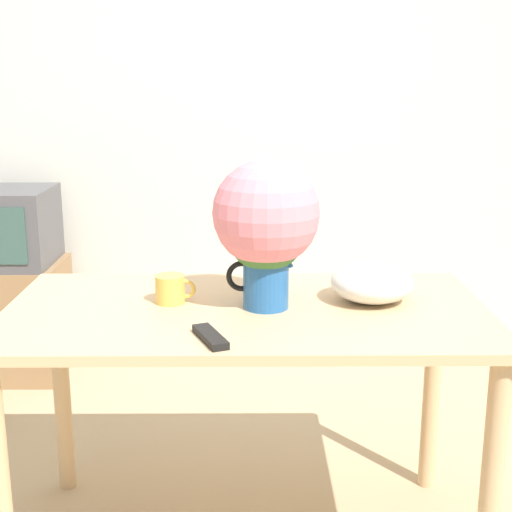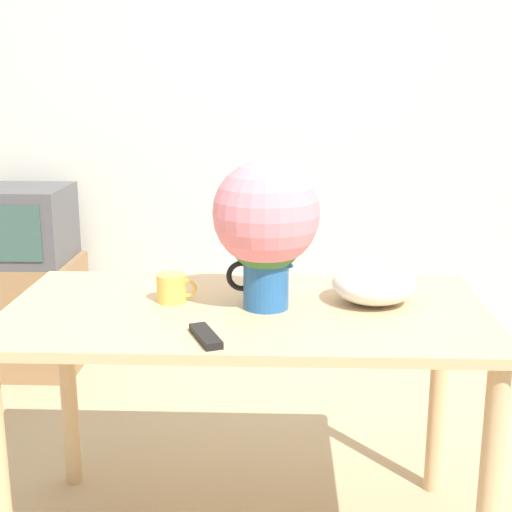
{
  "view_description": "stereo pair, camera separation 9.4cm",
  "coord_description": "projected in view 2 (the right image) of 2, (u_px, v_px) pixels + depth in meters",
  "views": [
    {
      "loc": [
        0.07,
        -1.79,
        1.47
      ],
      "look_at": [
        0.08,
        0.25,
        0.96
      ],
      "focal_mm": 50.0,
      "sensor_mm": 36.0,
      "label": 1
    },
    {
      "loc": [
        0.16,
        -1.79,
        1.47
      ],
      "look_at": [
        0.08,
        0.25,
        0.96
      ],
      "focal_mm": 50.0,
      "sensor_mm": 36.0,
      "label": 2
    }
  ],
  "objects": [
    {
      "name": "tv_stand",
      "position": [
        23.0,
        315.0,
        3.66
      ],
      "size": [
        0.58,
        0.45,
        0.58
      ],
      "color": "#8E6B47",
      "rests_on": "ground_plane"
    },
    {
      "name": "tv_set",
      "position": [
        15.0,
        224.0,
        3.54
      ],
      "size": [
        0.52,
        0.44,
        0.37
      ],
      "color": "#4C4C51",
      "rests_on": "tv_stand"
    },
    {
      "name": "coffee_mug",
      "position": [
        172.0,
        288.0,
        2.19
      ],
      "size": [
        0.12,
        0.09,
        0.09
      ],
      "color": "gold",
      "rests_on": "table"
    },
    {
      "name": "flower_vase",
      "position": [
        266.0,
        223.0,
        2.08
      ],
      "size": [
        0.32,
        0.32,
        0.45
      ],
      "color": "#235B9E",
      "rests_on": "table"
    },
    {
      "name": "table",
      "position": [
        246.0,
        343.0,
        2.17
      ],
      "size": [
        1.45,
        0.77,
        0.8
      ],
      "color": "tan",
      "rests_on": "ground_plane"
    },
    {
      "name": "white_bowl",
      "position": [
        373.0,
        284.0,
        2.17
      ],
      "size": [
        0.26,
        0.26,
        0.12
      ],
      "color": "silver",
      "rests_on": "table"
    },
    {
      "name": "wall_back",
      "position": [
        253.0,
        112.0,
        3.72
      ],
      "size": [
        8.0,
        0.05,
        2.6
      ],
      "color": "silver",
      "rests_on": "ground_plane"
    },
    {
      "name": "remote_control",
      "position": [
        206.0,
        336.0,
        1.87
      ],
      "size": [
        0.11,
        0.17,
        0.02
      ],
      "color": "black",
      "rests_on": "table"
    }
  ]
}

